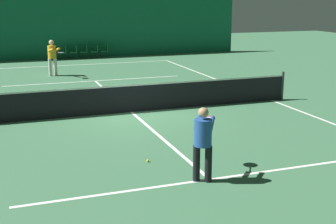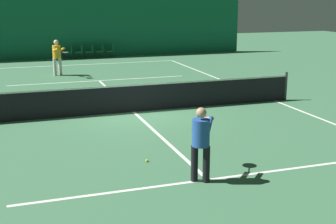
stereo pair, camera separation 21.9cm
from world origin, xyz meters
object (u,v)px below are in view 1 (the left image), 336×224
player_near (203,138)px  courtside_chair_0 (63,52)px  tennis_net (131,97)px  courtside_chair_4 (105,50)px  courtside_chair_2 (85,51)px  courtside_chair_3 (95,50)px  courtside_chair_1 (74,51)px  player_far (52,55)px  tennis_ball (148,161)px

player_near → courtside_chair_0: bearing=31.1°
tennis_net → courtside_chair_4: 14.76m
courtside_chair_4 → courtside_chair_2: bearing=-90.0°
courtside_chair_0 → courtside_chair_4: (2.64, 0.00, 0.00)m
courtside_chair_2 → courtside_chair_4: (1.32, 0.00, 0.00)m
courtside_chair_0 → courtside_chair_3: size_ratio=1.00×
courtside_chair_1 → courtside_chair_3: 1.32m
player_far → courtside_chair_0: size_ratio=2.10×
courtside_chair_3 → tennis_ball: 19.66m
player_far → courtside_chair_4: bearing=129.0°
courtside_chair_0 → courtside_chair_3: same height
player_far → courtside_chair_3: bearing=133.6°
player_far → courtside_chair_2: bearing=138.7°
courtside_chair_2 → courtside_chair_4: 1.32m
tennis_net → courtside_chair_3: size_ratio=14.29×
player_far → courtside_chair_1: 6.40m
tennis_net → courtside_chair_2: tennis_net is taller
tennis_net → courtside_chair_4: (2.27, 14.58, -0.03)m
courtside_chair_0 → courtside_chair_2: same height
player_far → tennis_ball: 13.47m
courtside_chair_1 → courtside_chair_2: (0.66, 0.00, 0.00)m
tennis_net → courtside_chair_0: (-0.37, 14.58, -0.03)m
courtside_chair_1 → tennis_ball: bearing=-3.6°
tennis_net → courtside_chair_1: bearing=88.9°
courtside_chair_2 → courtside_chair_4: size_ratio=1.00×
courtside_chair_0 → courtside_chair_1: size_ratio=1.00×
player_near → courtside_chair_1: bearing=29.3°
player_near → player_far: (-1.48, 14.90, 0.08)m
player_near → courtside_chair_1: 20.98m
tennis_net → courtside_chair_1: (0.29, 14.58, -0.03)m
player_far → tennis_net: bearing=-7.0°
tennis_net → tennis_ball: tennis_net is taller
courtside_chair_1 → tennis_ball: (-1.23, -19.49, -0.45)m
courtside_chair_4 → tennis_ball: (-3.21, -19.49, -0.45)m
courtside_chair_0 → courtside_chair_4: 2.64m
tennis_net → courtside_chair_3: 14.67m
courtside_chair_2 → tennis_ball: courtside_chair_2 is taller
tennis_net → courtside_chair_4: size_ratio=14.29×
courtside_chair_0 → courtside_chair_1: (0.66, 0.00, 0.00)m
courtside_chair_1 → courtside_chair_2: bearing=90.0°
tennis_net → player_near: bearing=-91.6°
player_far → courtside_chair_2: size_ratio=2.10×
courtside_chair_4 → courtside_chair_1: bearing=-90.0°
player_near → courtside_chair_2: player_near is taller
tennis_net → tennis_ball: 5.02m
tennis_net → courtside_chair_0: bearing=91.5°
tennis_net → tennis_ball: (-0.94, -4.90, -0.48)m
player_near → courtside_chair_4: 21.11m
courtside_chair_0 → tennis_ball: size_ratio=12.73×
player_near → courtside_chair_4: size_ratio=1.93×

